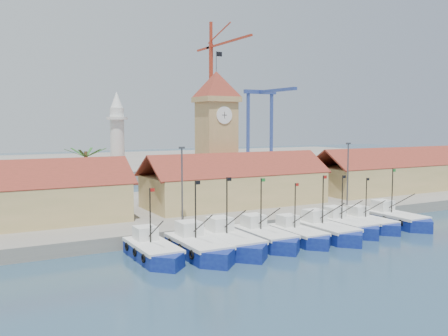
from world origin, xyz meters
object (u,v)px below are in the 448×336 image
boat_0 (154,252)px  clock_tower (216,132)px  boat_4 (299,236)px  minaret (118,148)px

boat_0 → clock_tower: 31.93m
boat_4 → clock_tower: 26.50m
boat_0 → boat_4: boat_0 is taller
boat_4 → minaret: (-12.90, 25.91, 9.01)m
boat_0 → boat_4: bearing=-2.9°
boat_4 → minaret: size_ratio=0.56×
boat_0 → clock_tower: size_ratio=0.43×
boat_0 → minaret: bearing=80.8°
minaret → boat_4: bearing=-63.5°
boat_0 → clock_tower: clock_tower is taller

